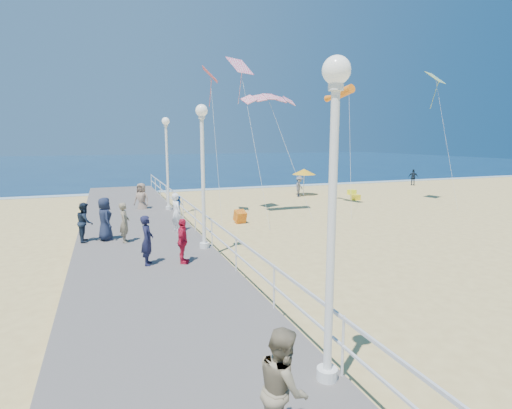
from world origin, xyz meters
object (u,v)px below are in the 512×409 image
object	(u,v)px
woman_holding_toddler	(176,212)
toddler_held	(179,204)
lamp_post_far	(167,154)
beach_walker_b	(413,177)
lamp_post_near	(333,191)
beach_umbrella	(304,172)
beach_chair_left	(352,192)
spectator_3	(183,241)
box_kite	(240,218)
beach_walker_a	(299,187)
beach_walker_c	(142,199)
spectator_0	(147,240)
spectator_7	(85,222)
spectator_1	(283,388)
spectator_4	(105,219)
lamp_post_mid	(203,162)
spectator_6	(125,223)
beach_chair_right	(356,197)

from	to	relation	value
woman_holding_toddler	toddler_held	world-z (taller)	woman_holding_toddler
lamp_post_far	beach_walker_b	xyz separation A→B (m)	(25.05, 7.81, -2.87)
lamp_post_near	beach_umbrella	size ratio (longest dim) A/B	2.49
toddler_held	beach_chair_left	world-z (taller)	toddler_held
spectator_3	box_kite	size ratio (longest dim) A/B	2.51
lamp_post_far	beach_walker_a	world-z (taller)	lamp_post_far
spectator_3	beach_walker_c	distance (m)	11.49
spectator_0	spectator_7	size ratio (longest dim) A/B	1.04
lamp_post_near	toddler_held	distance (m)	12.45
woman_holding_toddler	spectator_3	xyz separation A→B (m)	(-0.60, -4.75, -0.11)
woman_holding_toddler	spectator_3	bearing A→B (deg)	158.16
woman_holding_toddler	beach_chair_left	world-z (taller)	woman_holding_toddler
spectator_1	beach_chair_left	world-z (taller)	spectator_1
spectator_4	beach_chair_left	size ratio (longest dim) A/B	3.20
spectator_3	spectator_4	bearing A→B (deg)	49.98
woman_holding_toddler	beach_walker_c	size ratio (longest dim) A/B	0.90
spectator_0	beach_walker_b	world-z (taller)	spectator_0
lamp_post_near	spectator_7	size ratio (longest dim) A/B	3.36
toddler_held	beach_walker_a	bearing A→B (deg)	-62.18
lamp_post_far	spectator_1	distance (m)	19.28
woman_holding_toddler	spectator_1	xyz separation A→B (m)	(-0.82, -13.21, -0.03)
box_kite	spectator_4	bearing A→B (deg)	-161.42
lamp_post_mid	box_kite	xyz separation A→B (m)	(3.30, 5.62, -3.36)
spectator_0	beach_chair_left	world-z (taller)	spectator_0
beach_walker_c	box_kite	size ratio (longest dim) A/B	3.22
beach_walker_c	toddler_held	bearing A→B (deg)	-44.55
spectator_0	box_kite	world-z (taller)	spectator_0
spectator_0	spectator_3	world-z (taller)	spectator_0
spectator_6	beach_walker_b	world-z (taller)	spectator_6
spectator_7	spectator_3	bearing A→B (deg)	-143.60
woman_holding_toddler	beach_chair_left	size ratio (longest dim) A/B	3.14
beach_walker_a	beach_chair_right	size ratio (longest dim) A/B	2.98
spectator_6	spectator_7	distance (m)	1.64
spectator_7	beach_walker_a	bearing A→B (deg)	-54.06
beach_walker_a	beach_umbrella	world-z (taller)	beach_umbrella
spectator_7	beach_walker_c	size ratio (longest dim) A/B	0.82
beach_chair_left	beach_chair_right	xyz separation A→B (m)	(-1.43, -2.60, 0.00)
beach_walker_b	beach_walker_a	bearing A→B (deg)	51.06
lamp_post_mid	beach_walker_a	distance (m)	17.59
spectator_6	lamp_post_near	bearing A→B (deg)	-157.27
beach_walker_c	spectator_4	bearing A→B (deg)	-69.67
lamp_post_mid	beach_walker_a	bearing A→B (deg)	51.29
woman_holding_toddler	spectator_6	size ratio (longest dim) A/B	1.08
lamp_post_mid	woman_holding_toddler	world-z (taller)	lamp_post_mid
lamp_post_near	spectator_4	world-z (taller)	lamp_post_near
lamp_post_far	beach_chair_right	bearing A→B (deg)	6.32
woman_holding_toddler	beach_umbrella	xyz separation A→B (m)	(12.10, 11.08, 0.65)
woman_holding_toddler	spectator_1	distance (m)	13.24
lamp_post_near	woman_holding_toddler	distance (m)	12.37
beach_chair_right	woman_holding_toddler	bearing A→B (deg)	-152.97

